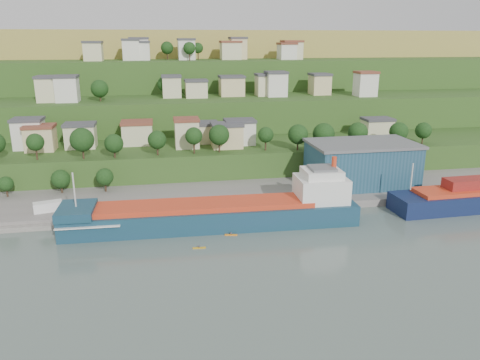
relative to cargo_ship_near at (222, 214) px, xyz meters
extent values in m
plane|color=#4B5B55|center=(4.98, -8.93, -2.91)|extent=(500.00, 500.00, 0.00)
cube|color=slate|center=(24.98, 19.07, -2.91)|extent=(220.00, 26.00, 4.00)
cube|color=slate|center=(-50.02, 13.07, -2.91)|extent=(40.00, 18.00, 2.40)
cube|color=#284719|center=(4.98, 47.07, -2.91)|extent=(260.00, 32.00, 20.00)
cube|color=#284719|center=(4.98, 77.07, -2.91)|extent=(280.00, 32.00, 44.00)
cube|color=#284719|center=(4.98, 107.07, -2.91)|extent=(300.00, 32.00, 70.00)
cube|color=olive|center=(4.98, 181.07, -2.91)|extent=(360.00, 120.00, 96.00)
cube|color=silver|center=(-55.18, 51.47, 11.55)|extent=(8.88, 7.77, 8.92)
cube|color=#3F3F44|center=(-55.18, 51.47, 16.46)|extent=(9.48, 8.37, 0.90)
cube|color=#D3BF89|center=(-51.01, 47.72, 10.73)|extent=(8.72, 7.37, 7.27)
cube|color=brown|center=(-51.01, 47.72, 14.81)|extent=(9.32, 7.97, 0.90)
cube|color=beige|center=(-39.11, 49.79, 10.68)|extent=(9.38, 7.34, 7.17)
cube|color=#3F3F44|center=(-39.11, 49.79, 14.72)|extent=(9.98, 7.94, 0.90)
cube|color=beige|center=(-21.22, 52.14, 10.54)|extent=(9.82, 8.90, 6.89)
cube|color=brown|center=(-21.22, 52.14, 14.43)|extent=(10.42, 9.50, 0.90)
cube|color=beige|center=(-5.28, 44.21, 11.44)|extent=(7.56, 7.38, 8.70)
cube|color=brown|center=(-5.28, 44.21, 16.24)|extent=(8.16, 7.98, 0.90)
cube|color=beige|center=(1.67, 51.27, 10.11)|extent=(7.90, 8.45, 6.03)
cube|color=#3F3F44|center=(1.67, 51.27, 13.57)|extent=(8.50, 9.05, 0.90)
cube|color=#D3BF89|center=(7.52, 41.72, 10.65)|extent=(9.58, 7.45, 7.12)
cube|color=#3F3F44|center=(7.52, 41.72, 14.66)|extent=(10.18, 8.05, 0.90)
cube|color=silver|center=(12.52, 46.17, 10.82)|extent=(9.55, 7.58, 7.46)
cube|color=#3F3F44|center=(12.52, 46.17, 15.00)|extent=(10.15, 8.18, 0.90)
cube|color=beige|center=(62.78, 48.63, 10.17)|extent=(9.83, 7.11, 6.16)
cube|color=#3F3F44|center=(62.78, 48.63, 13.70)|extent=(10.43, 7.71, 0.90)
cube|color=beige|center=(-51.94, 75.14, 23.28)|extent=(8.97, 8.72, 8.38)
cube|color=#3F3F44|center=(-51.94, 75.14, 27.92)|extent=(9.57, 9.32, 0.90)
cube|color=silver|center=(-45.98, 73.41, 23.39)|extent=(7.68, 7.74, 8.60)
cube|color=#3F3F44|center=(-45.98, 73.41, 28.14)|extent=(8.28, 8.34, 0.90)
cube|color=beige|center=(-8.37, 80.67, 22.93)|extent=(7.04, 7.70, 7.66)
cube|color=#3F3F44|center=(-8.37, 80.67, 27.21)|extent=(7.64, 8.30, 0.90)
cube|color=beige|center=(0.95, 78.36, 22.12)|extent=(8.24, 7.21, 6.05)
cube|color=#3F3F44|center=(0.95, 78.36, 25.60)|extent=(8.84, 7.81, 0.90)
cube|color=#D3BF89|center=(15.44, 81.72, 22.65)|extent=(9.41, 8.55, 7.12)
cube|color=#3F3F44|center=(15.44, 81.72, 26.66)|extent=(10.01, 9.15, 0.90)
cube|color=beige|center=(29.45, 79.65, 23.01)|extent=(8.56, 7.50, 7.84)
cube|color=#3F3F44|center=(29.45, 79.65, 27.38)|extent=(9.16, 8.10, 0.90)
cube|color=silver|center=(32.48, 77.02, 23.54)|extent=(7.72, 7.68, 8.89)
cube|color=#3F3F44|center=(32.48, 77.02, 28.43)|extent=(8.32, 8.28, 0.90)
cube|color=#D3BF89|center=(51.77, 80.32, 22.91)|extent=(7.40, 8.12, 7.64)
cube|color=#3F3F44|center=(51.77, 80.32, 27.18)|extent=(8.00, 8.72, 0.90)
cube|color=silver|center=(67.60, 71.31, 23.53)|extent=(7.62, 7.10, 8.87)
cube|color=brown|center=(67.60, 71.31, 28.42)|extent=(8.22, 7.70, 0.90)
cube|color=beige|center=(-39.66, 105.77, 35.72)|extent=(7.41, 8.39, 7.25)
cube|color=#3F3F44|center=(-39.66, 105.77, 39.80)|extent=(8.01, 8.99, 0.90)
cube|color=silver|center=(-24.16, 108.82, 36.20)|extent=(7.04, 7.71, 8.22)
cube|color=#3F3F44|center=(-24.16, 108.82, 40.76)|extent=(7.64, 8.31, 0.90)
cube|color=silver|center=(-20.72, 111.44, 36.49)|extent=(7.98, 8.50, 8.79)
cube|color=#3F3F44|center=(-20.72, 111.44, 41.33)|extent=(8.58, 9.10, 0.90)
cube|color=silver|center=(-20.36, 110.31, 35.73)|extent=(8.11, 8.76, 7.27)
cube|color=#3F3F44|center=(-20.36, 110.31, 39.81)|extent=(8.71, 9.36, 0.90)
cube|color=silver|center=(-0.33, 109.42, 36.27)|extent=(7.21, 8.49, 8.35)
cube|color=#3F3F44|center=(-0.33, 109.42, 40.90)|extent=(7.81, 9.09, 0.90)
cube|color=beige|center=(19.41, 109.45, 35.74)|extent=(8.76, 8.29, 7.30)
cube|color=brown|center=(19.41, 109.45, 39.84)|extent=(9.36, 8.89, 0.90)
cube|color=#D3BF89|center=(23.34, 112.79, 36.56)|extent=(7.14, 8.46, 8.94)
cube|color=#3F3F44|center=(23.34, 112.79, 41.49)|extent=(7.74, 9.06, 0.90)
cube|color=silver|center=(44.71, 106.50, 35.34)|extent=(7.19, 8.49, 6.49)
cube|color=brown|center=(44.71, 106.50, 39.03)|extent=(7.79, 9.09, 0.90)
cube|color=beige|center=(47.21, 107.29, 35.85)|extent=(8.47, 8.24, 7.50)
cube|color=brown|center=(47.21, 107.29, 40.05)|extent=(9.07, 8.84, 0.90)
cylinder|color=#382619|center=(-49.54, 35.15, 9.03)|extent=(0.50, 0.50, 3.87)
sphere|color=black|center=(-49.54, 35.15, 12.36)|extent=(5.07, 5.07, 5.07)
cylinder|color=#382619|center=(-36.34, 34.02, 8.99)|extent=(0.50, 0.50, 3.80)
sphere|color=black|center=(-36.34, 34.02, 12.81)|extent=(6.98, 6.98, 6.98)
cylinder|color=#382619|center=(-27.38, 33.73, 8.51)|extent=(0.50, 0.50, 2.84)
sphere|color=black|center=(-27.38, 33.73, 11.46)|extent=(5.55, 5.55, 5.55)
cylinder|color=#382619|center=(-14.81, 34.81, 8.70)|extent=(0.50, 0.50, 3.21)
sphere|color=black|center=(-14.81, 34.81, 11.84)|extent=(5.57, 5.57, 5.57)
cylinder|color=#382619|center=(-3.69, 35.15, 9.12)|extent=(0.50, 0.50, 4.05)
sphere|color=black|center=(-3.69, 35.15, 12.60)|extent=(5.30, 5.30, 5.30)
cylinder|color=#382619|center=(4.15, 35.37, 8.97)|extent=(0.50, 0.50, 3.76)
sphere|color=black|center=(4.15, 35.37, 12.61)|extent=(6.37, 6.37, 6.37)
cylinder|color=#382619|center=(18.92, 35.46, 8.92)|extent=(0.50, 0.50, 3.66)
sphere|color=black|center=(18.92, 35.46, 12.11)|extent=(4.92, 4.92, 4.92)
cylinder|color=#382619|center=(28.98, 33.89, 8.79)|extent=(0.50, 0.50, 3.40)
sphere|color=black|center=(28.98, 33.89, 12.22)|extent=(6.30, 6.30, 6.30)
cylinder|color=#382619|center=(37.91, 35.16, 8.47)|extent=(0.50, 0.50, 2.76)
sphere|color=black|center=(37.91, 35.16, 11.79)|extent=(7.04, 7.04, 7.04)
cylinder|color=#382619|center=(49.39, 34.83, 8.66)|extent=(0.50, 0.50, 3.13)
sphere|color=black|center=(49.39, 34.83, 12.00)|extent=(6.43, 6.43, 6.43)
cylinder|color=#382619|center=(62.83, 33.28, 8.77)|extent=(0.50, 0.50, 3.35)
sphere|color=black|center=(62.83, 33.28, 12.11)|extent=(6.06, 6.06, 6.06)
cylinder|color=#382619|center=(73.17, 35.92, 8.61)|extent=(0.50, 0.50, 3.04)
sphere|color=black|center=(73.17, 35.92, 11.62)|extent=(5.39, 5.39, 5.39)
cylinder|color=#382619|center=(-34.64, 73.12, 20.51)|extent=(0.50, 0.50, 2.83)
sphere|color=black|center=(-34.64, 73.12, 23.66)|extent=(6.34, 6.34, 6.34)
cylinder|color=#382619|center=(0.52, 102.87, 33.96)|extent=(0.50, 0.50, 3.73)
sphere|color=black|center=(0.52, 102.87, 37.25)|extent=(5.18, 5.18, 5.18)
cylinder|color=#382619|center=(4.73, 108.90, 34.01)|extent=(0.50, 0.50, 3.83)
sphere|color=black|center=(4.73, 108.90, 37.19)|extent=(4.61, 4.61, 4.61)
cylinder|color=#382619|center=(-8.69, 112.25, 33.91)|extent=(0.50, 0.50, 3.64)
sphere|color=black|center=(-8.69, 112.25, 37.25)|extent=(5.51, 5.51, 5.51)
cylinder|color=#382619|center=(-10.79, 81.52, 20.79)|extent=(0.50, 0.50, 3.39)
sphere|color=black|center=(-10.79, 81.52, 24.16)|extent=(6.07, 6.07, 6.07)
cube|color=#123A45|center=(-2.34, 0.00, -1.39)|extent=(71.03, 12.84, 7.08)
cube|color=red|center=(-4.36, 0.00, 2.76)|extent=(52.79, 10.37, 1.21)
cube|color=#123A45|center=(-33.69, 0.00, 3.16)|extent=(8.36, 11.32, 2.02)
cube|color=silver|center=(24.96, 0.00, 5.18)|extent=(12.38, 10.40, 6.07)
cube|color=silver|center=(24.96, 0.00, 9.23)|extent=(9.29, 8.31, 2.02)
cube|color=#595B5E|center=(24.96, 0.00, 10.54)|extent=(6.21, 6.21, 0.61)
cylinder|color=red|center=(28.00, 0.00, 11.76)|extent=(1.24, 1.24, 3.03)
cylinder|color=silver|center=(-33.69, 0.00, 8.22)|extent=(0.37, 0.37, 8.09)
cube|color=silver|center=(-30.65, 0.00, 0.94)|extent=(14.43, 11.77, 0.25)
cylinder|color=silver|center=(49.85, 0.98, 6.78)|extent=(0.34, 0.34, 7.14)
cube|color=maroon|center=(66.17, 0.98, 4.13)|extent=(12.40, 5.49, 2.65)
cube|color=#1B4153|center=(44.81, 20.61, 5.09)|extent=(30.25, 18.41, 12.00)
cube|color=#595B5E|center=(44.81, 20.61, 11.49)|extent=(31.26, 19.43, 0.80)
cube|color=white|center=(-42.75, 12.41, -0.10)|extent=(7.38, 4.52, 3.21)
cube|color=silver|center=(-42.95, 11.87, -1.25)|extent=(4.89, 3.32, 0.92)
cube|color=orange|center=(1.25, -6.22, -2.80)|extent=(2.98, 1.10, 0.22)
sphere|color=#3F3F44|center=(1.25, -6.22, -2.43)|extent=(0.51, 0.51, 0.51)
cube|color=#C29116|center=(-6.71, -12.03, -2.80)|extent=(2.90, 0.66, 0.22)
sphere|color=#3F3F44|center=(-6.71, -12.03, -2.44)|extent=(0.50, 0.50, 0.50)
camera|label=1|loc=(-14.11, -105.60, 40.86)|focal=35.00mm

